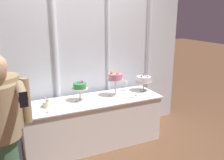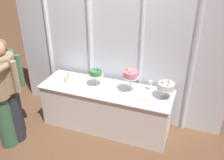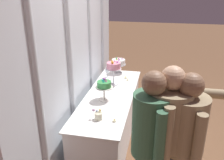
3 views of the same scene
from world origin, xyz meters
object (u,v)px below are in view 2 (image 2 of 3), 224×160
tealight_near_right (146,100)px  guest_man_dark_suit (7,91)px  flower_vase (67,79)px  tealight_near_left (139,100)px  cake_display_center (131,76)px  wine_glass (150,83)px  tealight_far_left (60,86)px  cake_table (106,108)px  cake_display_leftmost (96,74)px  guest_man_pink_jacket (9,85)px  cake_display_rightmost (166,87)px

tealight_near_right → guest_man_dark_suit: size_ratio=0.03×
flower_vase → tealight_near_left: (1.25, -0.16, -0.04)m
cake_display_center → wine_glass: cake_display_center is taller
wine_glass → tealight_near_right: size_ratio=3.59×
cake_display_center → tealight_far_left: bearing=-168.0°
cake_table → flower_vase: size_ratio=15.79×
cake_display_leftmost → cake_display_center: 0.57m
cake_display_leftmost → wine_glass: size_ratio=1.98×
flower_vase → guest_man_pink_jacket: (-0.61, -0.62, 0.09)m
cake_display_leftmost → cake_display_rightmost: bearing=0.5°
guest_man_pink_jacket → tealight_far_left: bearing=35.7°
wine_glass → tealight_near_right: 0.33m
cake_display_leftmost → tealight_near_right: size_ratio=7.11×
cake_display_center → tealight_far_left: cake_display_center is taller
cake_display_center → flower_vase: bearing=-178.1°
cake_display_center → guest_man_pink_jacket: 1.81m
tealight_near_left → tealight_near_right: size_ratio=0.84×
cake_display_leftmost → tealight_far_left: cake_display_leftmost is taller
cake_display_rightmost → guest_man_dark_suit: bearing=-158.8°
cake_display_center → flower_vase: (-1.07, -0.04, -0.23)m
tealight_near_right → cake_table: bearing=170.0°
cake_display_center → guest_man_pink_jacket: size_ratio=0.25×
cake_table → wine_glass: size_ratio=13.00×
cake_table → tealight_far_left: bearing=-163.7°
cake_display_center → tealight_near_right: size_ratio=9.06×
cake_table → tealight_near_left: (0.57, -0.17, 0.38)m
tealight_far_left → guest_man_dark_suit: guest_man_dark_suit is taller
tealight_near_left → cake_display_leftmost: bearing=164.5°
cake_display_leftmost → cake_display_center: (0.56, -0.01, 0.08)m
flower_vase → tealight_far_left: 0.20m
cake_table → flower_vase: (-0.68, -0.01, 0.41)m
wine_glass → cake_table: bearing=-163.6°
wine_glass → flower_vase: bearing=-171.5°
cake_table → cake_display_leftmost: size_ratio=6.57×
tealight_far_left → guest_man_dark_suit: size_ratio=0.03×
cake_display_leftmost → tealight_far_left: size_ratio=7.62×
cake_display_center → flower_vase: cake_display_center is taller
guest_man_pink_jacket → guest_man_dark_suit: (0.09, -0.14, -0.00)m
cake_display_leftmost → guest_man_pink_jacket: size_ratio=0.20×
tealight_near_left → cake_display_rightmost: bearing=32.5°
cake_display_rightmost → guest_man_dark_suit: size_ratio=0.18×
tealight_far_left → tealight_near_right: 1.37m
guest_man_pink_jacket → guest_man_dark_suit: bearing=-58.9°
cake_display_rightmost → guest_man_dark_suit: 2.28m
tealight_near_right → guest_man_dark_suit: bearing=-160.8°
tealight_near_right → wine_glass: bearing=93.0°
wine_glass → tealight_near_left: wine_glass is taller
cake_display_center → cake_display_rightmost: size_ratio=1.40×
flower_vase → tealight_near_left: bearing=-7.3°
cake_table → cake_display_rightmost: 1.07m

